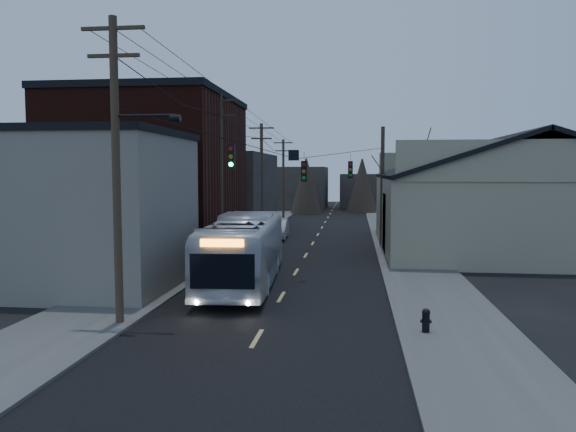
{
  "coord_description": "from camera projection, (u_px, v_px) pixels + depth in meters",
  "views": [
    {
      "loc": [
        3.06,
        -15.29,
        5.32
      ],
      "look_at": [
        -0.42,
        13.94,
        3.0
      ],
      "focal_mm": 35.0,
      "sensor_mm": 36.0,
      "label": 1
    }
  ],
  "objects": [
    {
      "name": "building_left_far",
      "position": [
        219.0,
        191.0,
        52.39
      ],
      "size": [
        9.0,
        14.0,
        7.0
      ],
      "primitive_type": "cube",
      "color": "#312D27",
      "rests_on": "ground"
    },
    {
      "name": "road_surface",
      "position": [
        316.0,
        237.0,
        45.61
      ],
      "size": [
        9.0,
        110.0,
        0.02
      ],
      "primitive_type": "cube",
      "color": "black",
      "rests_on": "ground"
    },
    {
      "name": "parked_car",
      "position": [
        277.0,
        229.0,
        44.42
      ],
      "size": [
        1.89,
        4.84,
        1.57
      ],
      "primitive_type": "imported",
      "rotation": [
        0.0,
        0.0,
        0.05
      ],
      "color": "#A6A8AD",
      "rests_on": "ground"
    },
    {
      "name": "building_clapboard",
      "position": [
        89.0,
        212.0,
        25.61
      ],
      "size": [
        8.0,
        8.0,
        7.0
      ],
      "primitive_type": "cube",
      "color": "gray",
      "rests_on": "ground"
    },
    {
      "name": "warehouse",
      "position": [
        498.0,
        210.0,
        38.92
      ],
      "size": [
        16.16,
        20.6,
        7.73
      ],
      "color": "gray",
      "rests_on": "ground"
    },
    {
      "name": "bus",
      "position": [
        244.0,
        250.0,
        26.26
      ],
      "size": [
        3.47,
        11.96,
        3.29
      ],
      "primitive_type": "imported",
      "rotation": [
        0.0,
        0.0,
        3.2
      ],
      "color": "silver",
      "rests_on": "ground"
    },
    {
      "name": "bare_tree",
      "position": [
        411.0,
        200.0,
        34.66
      ],
      "size": [
        0.4,
        0.4,
        7.2
      ],
      "primitive_type": "cone",
      "color": "black",
      "rests_on": "ground"
    },
    {
      "name": "sidewalk_right",
      "position": [
        397.0,
        238.0,
        44.84
      ],
      "size": [
        4.0,
        110.0,
        0.12
      ],
      "primitive_type": "cube",
      "color": "#474744",
      "rests_on": "ground"
    },
    {
      "name": "building_far_right",
      "position": [
        381.0,
        191.0,
        84.19
      ],
      "size": [
        12.0,
        14.0,
        5.0
      ],
      "primitive_type": "cube",
      "color": "#312D27",
      "rests_on": "ground"
    },
    {
      "name": "ground",
      "position": [
        245.0,
        360.0,
        15.91
      ],
      "size": [
        160.0,
        160.0,
        0.0
      ],
      "primitive_type": "plane",
      "color": "black",
      "rests_on": "ground"
    },
    {
      "name": "building_far_left",
      "position": [
        291.0,
        188.0,
        80.73
      ],
      "size": [
        10.0,
        12.0,
        6.0
      ],
      "primitive_type": "cube",
      "color": "#312D27",
      "rests_on": "ground"
    },
    {
      "name": "utility_lines",
      "position": [
        267.0,
        177.0,
        39.79
      ],
      "size": [
        11.24,
        45.28,
        10.5
      ],
      "color": "#382B1E",
      "rests_on": "ground"
    },
    {
      "name": "building_brick",
      "position": [
        153.0,
        177.0,
        36.5
      ],
      "size": [
        10.0,
        12.0,
        10.0
      ],
      "primitive_type": "cube",
      "color": "black",
      "rests_on": "ground"
    },
    {
      "name": "fire_hydrant",
      "position": [
        426.0,
        319.0,
        18.23
      ],
      "size": [
        0.37,
        0.27,
        0.78
      ],
      "rotation": [
        0.0,
        0.0,
        -0.15
      ],
      "color": "black",
      "rests_on": "sidewalk_right"
    },
    {
      "name": "sidewalk_left",
      "position": [
        238.0,
        236.0,
        46.37
      ],
      "size": [
        4.0,
        110.0,
        0.12
      ],
      "primitive_type": "cube",
      "color": "#474744",
      "rests_on": "ground"
    }
  ]
}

